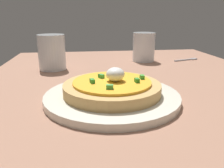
# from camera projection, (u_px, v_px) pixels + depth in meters

# --- Properties ---
(dining_table) EXTENTS (1.12, 0.82, 0.02)m
(dining_table) POSITION_uv_depth(u_px,v_px,m) (140.00, 92.00, 0.55)
(dining_table) COLOR #9D6F58
(dining_table) RESTS_ON ground
(plate) EXTENTS (0.27, 0.27, 0.01)m
(plate) POSITION_uv_depth(u_px,v_px,m) (112.00, 97.00, 0.47)
(plate) COLOR silver
(plate) RESTS_ON dining_table
(pizza) EXTENTS (0.20, 0.20, 0.05)m
(pizza) POSITION_uv_depth(u_px,v_px,m) (112.00, 87.00, 0.46)
(pizza) COLOR tan
(pizza) RESTS_ON plate
(cup_near) EXTENTS (0.08, 0.08, 0.10)m
(cup_near) POSITION_uv_depth(u_px,v_px,m) (144.00, 48.00, 0.84)
(cup_near) COLOR silver
(cup_near) RESTS_ON dining_table
(cup_far) EXTENTS (0.08, 0.08, 0.11)m
(cup_far) POSITION_uv_depth(u_px,v_px,m) (52.00, 53.00, 0.72)
(cup_far) COLOR silver
(cup_far) RESTS_ON dining_table
(fork) EXTENTS (0.04, 0.10, 0.00)m
(fork) POSITION_uv_depth(u_px,v_px,m) (188.00, 60.00, 0.87)
(fork) COLOR #B7B7BC
(fork) RESTS_ON dining_table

